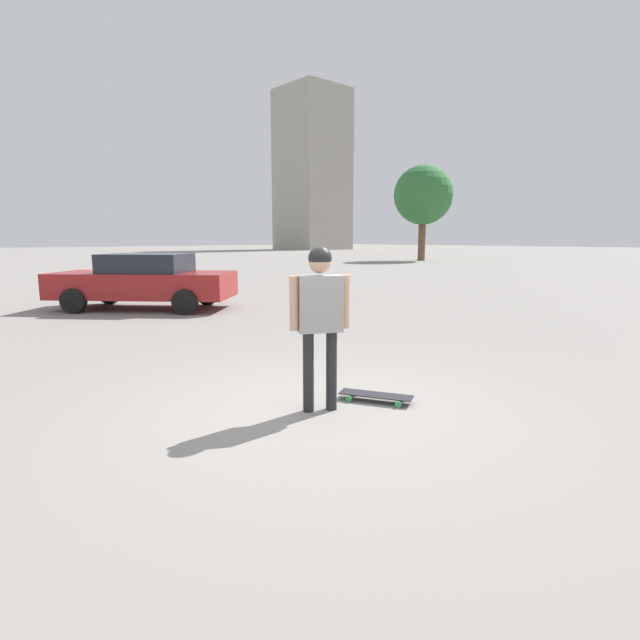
% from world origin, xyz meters
% --- Properties ---
extents(ground_plane, '(220.00, 220.00, 0.00)m').
position_xyz_m(ground_plane, '(0.00, 0.00, 0.00)').
color(ground_plane, gray).
extents(person, '(0.39, 0.58, 1.75)m').
position_xyz_m(person, '(0.00, 0.00, 1.12)').
color(person, '#262628').
rests_on(person, ground_plane).
extents(skateboard, '(0.84, 0.58, 0.08)m').
position_xyz_m(skateboard, '(0.21, 0.67, 0.07)').
color(skateboard, '#232328').
rests_on(skateboard, ground_plane).
extents(car_parked_near, '(4.54, 4.45, 1.44)m').
position_xyz_m(car_parked_near, '(-8.88, 1.80, 0.75)').
color(car_parked_near, maroon).
rests_on(car_parked_near, ground_plane).
extents(building_block_distant, '(9.60, 9.30, 25.20)m').
position_xyz_m(building_block_distant, '(-59.39, 51.40, 12.60)').
color(building_block_distant, '#9E998E').
rests_on(building_block_distant, ground_plane).
extents(tree_distant, '(4.76, 4.76, 7.68)m').
position_xyz_m(tree_distant, '(-21.56, 30.51, 5.26)').
color(tree_distant, brown).
rests_on(tree_distant, ground_plane).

